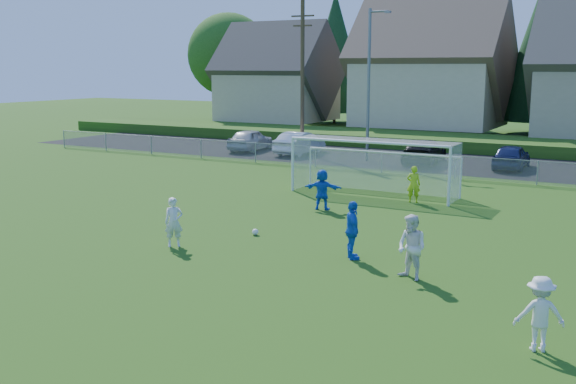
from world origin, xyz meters
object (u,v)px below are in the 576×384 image
(player_blue_a, at_px, (352,230))
(soccer_goal, at_px, (376,158))
(player_white_a, at_px, (174,222))
(car_a, at_px, (250,140))
(soccer_ball, at_px, (255,232))
(player_white_b, at_px, (412,248))
(player_blue_b, at_px, (322,189))
(car_b, at_px, (300,143))
(car_d, at_px, (424,151))
(car_e, at_px, (511,157))
(goalkeeper, at_px, (414,184))
(player_white_c, at_px, (540,314))

(player_blue_a, xyz_separation_m, soccer_goal, (-3.31, 10.08, 0.75))
(player_white_a, bearing_deg, soccer_goal, 35.59)
(car_a, bearing_deg, player_blue_a, 122.51)
(soccer_ball, xyz_separation_m, player_blue_a, (4.04, -1.04, 0.77))
(player_blue_a, bearing_deg, car_a, 2.80)
(player_white_b, distance_m, soccer_goal, 12.41)
(soccer_ball, distance_m, player_white_a, 2.97)
(player_white_b, relative_size, soccer_goal, 0.24)
(soccer_ball, height_order, player_blue_b, player_blue_b)
(car_b, bearing_deg, soccer_goal, 132.53)
(player_blue_a, height_order, car_b, player_blue_a)
(player_white_b, distance_m, car_d, 22.52)
(car_a, xyz_separation_m, car_e, (17.20, 0.02, -0.05))
(player_white_a, distance_m, car_b, 23.33)
(player_blue_a, distance_m, car_d, 20.97)
(soccer_ball, distance_m, car_e, 20.28)
(player_white_a, bearing_deg, goalkeeper, 23.91)
(car_b, xyz_separation_m, car_d, (8.42, -0.21, -0.01))
(player_blue_a, relative_size, player_blue_b, 1.08)
(player_white_b, distance_m, car_e, 21.89)
(soccer_ball, distance_m, goalkeeper, 8.53)
(player_white_c, bearing_deg, goalkeeper, -84.14)
(soccer_goal, bearing_deg, car_a, 141.30)
(player_blue_a, height_order, car_d, player_blue_a)
(goalkeeper, bearing_deg, car_b, -60.61)
(soccer_ball, bearing_deg, player_white_a, -121.03)
(player_white_a, bearing_deg, car_b, 64.71)
(soccer_ball, bearing_deg, player_white_b, -18.42)
(car_d, distance_m, soccer_goal, 10.52)
(goalkeeper, xyz_separation_m, car_e, (1.71, 11.75, -0.08))
(player_blue_b, height_order, car_d, player_blue_b)
(goalkeeper, bearing_deg, player_blue_a, 81.82)
(soccer_ball, relative_size, car_d, 0.04)
(player_white_c, distance_m, car_e, 25.59)
(player_blue_b, height_order, car_b, player_blue_b)
(car_b, relative_size, soccer_goal, 0.60)
(player_white_a, distance_m, car_e, 23.05)
(player_blue_b, distance_m, car_b, 17.28)
(player_white_c, height_order, player_blue_a, player_blue_a)
(player_white_b, height_order, player_white_c, player_white_b)
(car_a, distance_m, soccer_goal, 17.13)
(car_a, bearing_deg, soccer_ball, 116.39)
(soccer_ball, xyz_separation_m, car_b, (-8.78, 19.68, 0.63))
(player_white_a, relative_size, player_white_c, 1.02)
(player_white_b, height_order, car_d, player_white_b)
(player_white_b, xyz_separation_m, car_e, (-1.64, 21.82, -0.19))
(soccer_ball, relative_size, player_white_c, 0.14)
(soccer_ball, height_order, goalkeeper, goalkeeper)
(car_d, bearing_deg, player_white_b, 99.64)
(soccer_ball, bearing_deg, player_white_c, -27.80)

